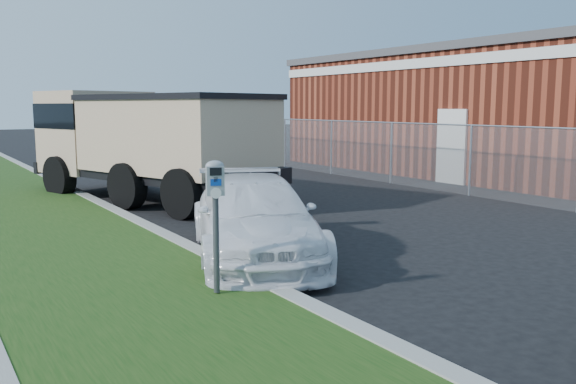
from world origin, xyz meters
TOP-DOWN VIEW (x-y plane):
  - ground at (0.00, 0.00)m, footprint 120.00×120.00m
  - chainlink_fence at (6.00, 7.00)m, footprint 0.06×30.06m
  - brick_building at (12.00, 8.00)m, footprint 9.20×14.20m
  - parking_meter at (-3.29, -0.45)m, footprint 0.24×0.20m
  - white_wagon at (-1.85, 1.28)m, footprint 3.13×4.53m
  - dump_truck at (-1.24, 7.79)m, footprint 4.49×7.22m

SIDE VIEW (x-z plane):
  - ground at x=0.00m, z-range 0.00..0.00m
  - white_wagon at x=-1.85m, z-range 0.00..1.22m
  - parking_meter at x=-3.29m, z-range 0.49..2.01m
  - chainlink_fence at x=6.00m, z-range -13.74..16.26m
  - dump_truck at x=-1.24m, z-range 0.17..2.83m
  - brick_building at x=12.00m, z-range 0.04..4.21m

